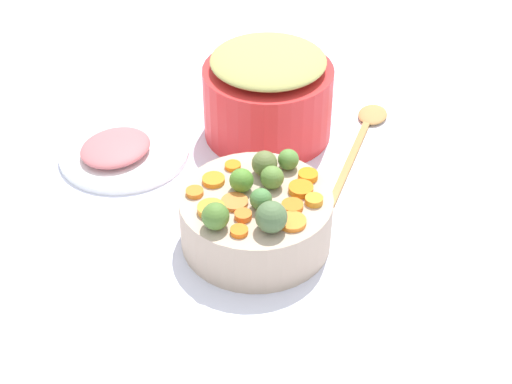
{
  "coord_description": "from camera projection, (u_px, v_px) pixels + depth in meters",
  "views": [
    {
      "loc": [
        0.79,
        0.33,
        0.8
      ],
      "look_at": [
        0.03,
        -0.04,
        0.11
      ],
      "focal_mm": 54.05,
      "sensor_mm": 36.0,
      "label": 1
    }
  ],
  "objects": [
    {
      "name": "carrot_slice_1",
      "position": [
        243.0,
        216.0,
        1.06
      ],
      "size": [
        0.03,
        0.03,
        0.01
      ],
      "primitive_type": "cylinder",
      "rotation": [
        0.0,
        0.0,
        5.39
      ],
      "color": "orange",
      "rests_on": "serving_bowl_carrots"
    },
    {
      "name": "carrot_slice_2",
      "position": [
        292.0,
        222.0,
        1.05
      ],
      "size": [
        0.04,
        0.04,
        0.01
      ],
      "primitive_type": "cylinder",
      "rotation": [
        0.0,
        0.0,
        3.08
      ],
      "color": "orange",
      "rests_on": "serving_bowl_carrots"
    },
    {
      "name": "wooden_spoon",
      "position": [
        363.0,
        130.0,
        1.37
      ],
      "size": [
        0.31,
        0.07,
        0.01
      ],
      "color": "#B38448",
      "rests_on": "tabletop"
    },
    {
      "name": "brussels_sprout_0",
      "position": [
        271.0,
        217.0,
        1.03
      ],
      "size": [
        0.04,
        0.04,
        0.04
      ],
      "primitive_type": "sphere",
      "color": "#506C41",
      "rests_on": "serving_bowl_carrots"
    },
    {
      "name": "carrot_slice_4",
      "position": [
        239.0,
        231.0,
        1.04
      ],
      "size": [
        0.03,
        0.03,
        0.01
      ],
      "primitive_type": "cylinder",
      "rotation": [
        0.0,
        0.0,
        2.61
      ],
      "color": "orange",
      "rests_on": "serving_bowl_carrots"
    },
    {
      "name": "brussels_sprout_6",
      "position": [
        261.0,
        199.0,
        1.07
      ],
      "size": [
        0.03,
        0.03,
        0.03
      ],
      "primitive_type": "sphere",
      "color": "#497D3E",
      "rests_on": "serving_bowl_carrots"
    },
    {
      "name": "tabletop",
      "position": [
        291.0,
        241.0,
        1.16
      ],
      "size": [
        2.4,
        2.4,
        0.02
      ],
      "primitive_type": "cube",
      "color": "white",
      "rests_on": "ground"
    },
    {
      "name": "serving_bowl_carrots",
      "position": [
        256.0,
        219.0,
        1.12
      ],
      "size": [
        0.22,
        0.22,
        0.08
      ],
      "primitive_type": "cylinder",
      "color": "#C1A58E",
      "rests_on": "tabletop"
    },
    {
      "name": "carrot_slice_8",
      "position": [
        195.0,
        192.0,
        1.1
      ],
      "size": [
        0.03,
        0.03,
        0.01
      ],
      "primitive_type": "cylinder",
      "rotation": [
        0.0,
        0.0,
        4.37
      ],
      "color": "orange",
      "rests_on": "serving_bowl_carrots"
    },
    {
      "name": "carrot_slice_10",
      "position": [
        211.0,
        209.0,
        1.07
      ],
      "size": [
        0.05,
        0.05,
        0.01
      ],
      "primitive_type": "cylinder",
      "rotation": [
        0.0,
        0.0,
        5.61
      ],
      "color": "orange",
      "rests_on": "serving_bowl_carrots"
    },
    {
      "name": "brussels_sprout_2",
      "position": [
        273.0,
        177.0,
        1.11
      ],
      "size": [
        0.03,
        0.03,
        0.03
      ],
      "primitive_type": "sphere",
      "color": "#5B8136",
      "rests_on": "serving_bowl_carrots"
    },
    {
      "name": "carrot_slice_0",
      "position": [
        233.0,
        166.0,
        1.15
      ],
      "size": [
        0.03,
        0.03,
        0.01
      ],
      "primitive_type": "cylinder",
      "rotation": [
        0.0,
        0.0,
        1.85
      ],
      "color": "orange",
      "rests_on": "serving_bowl_carrots"
    },
    {
      "name": "carrot_slice_7",
      "position": [
        235.0,
        202.0,
        1.08
      ],
      "size": [
        0.04,
        0.04,
        0.01
      ],
      "primitive_type": "cylinder",
      "rotation": [
        0.0,
        0.0,
        1.71
      ],
      "color": "orange",
      "rests_on": "serving_bowl_carrots"
    },
    {
      "name": "brussels_sprout_4",
      "position": [
        265.0,
        163.0,
        1.13
      ],
      "size": [
        0.04,
        0.04,
        0.04
      ],
      "primitive_type": "sphere",
      "color": "#606C38",
      "rests_on": "serving_bowl_carrots"
    },
    {
      "name": "carrot_slice_9",
      "position": [
        314.0,
        200.0,
        1.08
      ],
      "size": [
        0.03,
        0.03,
        0.01
      ],
      "primitive_type": "cylinder",
      "rotation": [
        0.0,
        0.0,
        1.73
      ],
      "color": "orange",
      "rests_on": "serving_bowl_carrots"
    },
    {
      "name": "carrot_slice_11",
      "position": [
        301.0,
        189.0,
        1.1
      ],
      "size": [
        0.04,
        0.04,
        0.01
      ],
      "primitive_type": "cylinder",
      "rotation": [
        0.0,
        0.0,
        3.4
      ],
      "color": "orange",
      "rests_on": "serving_bowl_carrots"
    },
    {
      "name": "brussels_sprout_3",
      "position": [
        288.0,
        159.0,
        1.14
      ],
      "size": [
        0.03,
        0.03,
        0.03
      ],
      "primitive_type": "sphere",
      "color": "#568537",
      "rests_on": "serving_bowl_carrots"
    },
    {
      "name": "ham_slice_main",
      "position": [
        115.0,
        148.0,
        1.29
      ],
      "size": [
        0.14,
        0.13,
        0.02
      ],
      "primitive_type": "ellipsoid",
      "rotation": [
        0.0,
        0.0,
        6.09
      ],
      "color": "#C9656A",
      "rests_on": "ham_plate"
    },
    {
      "name": "brussels_sprout_5",
      "position": [
        216.0,
        216.0,
        1.04
      ],
      "size": [
        0.04,
        0.04,
        0.04
      ],
      "primitive_type": "sphere",
      "color": "#50782F",
      "rests_on": "serving_bowl_carrots"
    },
    {
      "name": "stuffing_mound",
      "position": [
        268.0,
        61.0,
        1.28
      ],
      "size": [
        0.2,
        0.2,
        0.03
      ],
      "primitive_type": "ellipsoid",
      "color": "tan",
      "rests_on": "metal_pot"
    },
    {
      "name": "carrot_slice_3",
      "position": [
        214.0,
        180.0,
        1.12
      ],
      "size": [
        0.04,
        0.04,
        0.01
      ],
      "primitive_type": "cylinder",
      "rotation": [
        0.0,
        0.0,
        1.77
      ],
      "color": "orange",
      "rests_on": "serving_bowl_carrots"
    },
    {
      "name": "ham_plate",
      "position": [
        124.0,
        152.0,
        1.31
      ],
      "size": [
        0.22,
        0.22,
        0.01
      ],
      "primitive_type": "cylinder",
      "color": "white",
      "rests_on": "tabletop"
    },
    {
      "name": "metal_pot",
      "position": [
        268.0,
        102.0,
        1.33
      ],
      "size": [
        0.22,
        0.22,
        0.13
      ],
      "primitive_type": "cylinder",
      "color": "red",
      "rests_on": "tabletop"
    },
    {
      "name": "brussels_sprout_1",
      "position": [
        241.0,
        180.0,
        1.1
      ],
      "size": [
        0.04,
        0.04,
        0.04
      ],
      "primitive_type": "sphere",
      "color": "#50852C",
      "rests_on": "serving_bowl_carrots"
    },
    {
      "name": "carrot_slice_5",
      "position": [
        308.0,
        176.0,
        1.13
      ],
      "size": [
        0.03,
        0.03,
        0.01
      ],
      "primitive_type": "cylinder",
      "rotation": [
        0.0,
        0.0,
        0.21
      ],
      "color": "orange",
      "rests_on": "serving_bowl_carrots"
    },
    {
      "name": "carrot_slice_6",
      "position": [
        292.0,
        206.0,
        1.08
      ],
      "size": [
        0.04,
        0.04,
        0.01
      ],
      "primitive_type": "cylinder",
      "rotation": [
        0.0,
        0.0,
        2.45
      ],
      "color": "orange",
      "rests_on": "serving_bowl_carrots"
    }
  ]
}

